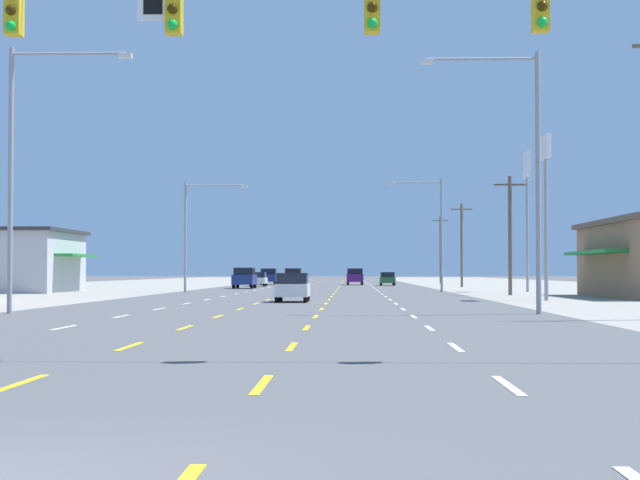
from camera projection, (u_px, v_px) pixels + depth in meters
name	position (u px, v px, depth m)	size (l,w,h in m)	color
ground_plane	(308.00, 294.00, 73.94)	(572.00, 572.00, 0.00)	#4C4C4F
lane_markings	(323.00, 286.00, 112.41)	(10.64, 227.60, 0.01)	white
signal_span_wire	(166.00, 85.00, 19.74)	(27.51, 0.53, 8.63)	brown
hatchback_center_turn_nearest	(293.00, 287.00, 55.54)	(1.72, 3.90, 1.54)	white
suv_far_left_near	(245.00, 278.00, 99.82)	(1.98, 4.90, 1.98)	navy
hatchback_far_left_mid	(258.00, 279.00, 113.97)	(1.72, 3.90, 1.54)	white
hatchback_far_right_midfar	(387.00, 279.00, 120.58)	(1.72, 3.90, 1.54)	#235B2D
suv_inner_left_far	(293.00, 277.00, 121.90)	(1.98, 4.90, 1.98)	red
suv_inner_right_farther	(355.00, 276.00, 125.85)	(1.98, 4.90, 1.98)	#4C196B
suv_far_left_farthest	(269.00, 276.00, 128.63)	(1.98, 4.90, 1.98)	navy
pole_sign_right_row_1	(546.00, 176.00, 58.49)	(0.24, 2.24, 9.24)	gray
pole_sign_right_row_2	(527.00, 184.00, 83.37)	(0.24, 2.19, 11.21)	gray
streetlight_left_row_0	(24.00, 158.00, 40.49)	(4.80, 0.26, 10.31)	gray
streetlight_right_row_0	(525.00, 161.00, 39.91)	(4.57, 0.26, 10.01)	gray
streetlight_left_row_1	(193.00, 226.00, 83.11)	(5.05, 0.26, 8.70)	gray
streetlight_right_row_1	(436.00, 226.00, 82.54)	(4.25, 0.26, 8.90)	gray
utility_pole_right_row_1	(510.00, 233.00, 71.57)	(2.20, 0.26, 8.16)	brown
utility_pole_right_row_2	(462.00, 243.00, 108.63)	(2.20, 0.26, 8.68)	brown
utility_pole_right_row_3	(440.00, 248.00, 145.87)	(2.20, 0.26, 9.32)	brown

